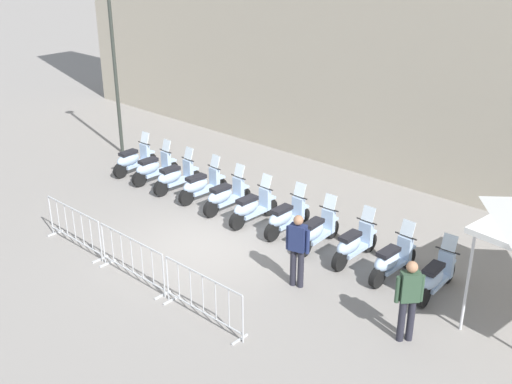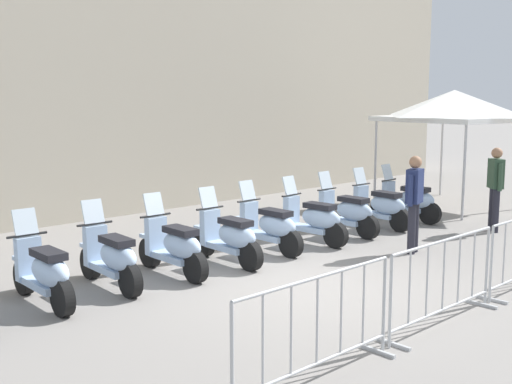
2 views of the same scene
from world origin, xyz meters
name	(u,v)px [view 1 (image 1 of 2)]	position (x,y,z in m)	size (l,w,h in m)	color
ground_plane	(205,245)	(0.00, 0.00, 0.00)	(120.00, 120.00, 0.00)	gray
motorcycle_0	(133,160)	(-5.50, 1.19, 0.45)	(0.66, 1.72, 1.24)	black
motorcycle_1	(153,168)	(-4.45, 1.29, 0.45)	(0.57, 1.73, 1.24)	black
motorcycle_2	(175,177)	(-3.39, 1.40, 0.45)	(0.56, 1.73, 1.24)	black
motorcycle_3	(201,185)	(-2.35, 1.60, 0.45)	(0.56, 1.72, 1.24)	black
motorcycle_4	(225,196)	(-1.28, 1.66, 0.45)	(0.56, 1.73, 1.24)	black
motorcycle_5	(252,208)	(-0.21, 1.72, 0.45)	(0.56, 1.73, 1.24)	black
motorcycle_6	(286,217)	(0.83, 2.00, 0.45)	(0.60, 1.72, 1.24)	black
motorcycle_7	(317,231)	(1.90, 2.04, 0.45)	(0.67, 1.72, 1.24)	black
motorcycle_8	(354,244)	(2.95, 2.21, 0.45)	(0.60, 1.72, 1.24)	black
motorcycle_9	(392,260)	(4.00, 2.29, 0.45)	(0.56, 1.73, 1.24)	black
motorcycle_10	(435,277)	(5.07, 2.42, 0.45)	(0.66, 1.72, 1.24)	black
barrier_segment_0	(74,228)	(-2.03, -2.47, 0.53)	(2.22, 0.69, 1.07)	#B2B5B7
barrier_segment_1	(132,259)	(0.27, -2.19, 0.53)	(2.22, 0.69, 1.07)	#B2B5B7
barrier_segment_2	(203,298)	(2.57, -1.90, 0.53)	(2.22, 0.69, 1.07)	#B2B5B7
street_lamp	(114,53)	(-7.49, 1.89, 3.50)	(0.36, 0.36, 5.80)	#2D332D
officer_near_row_end	(409,297)	(5.62, 0.66, 0.98)	(0.39, 0.47, 1.73)	#23232D
officer_mid_plaza	(298,247)	(2.85, 0.44, 0.98)	(0.51, 0.34, 1.73)	#23232D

